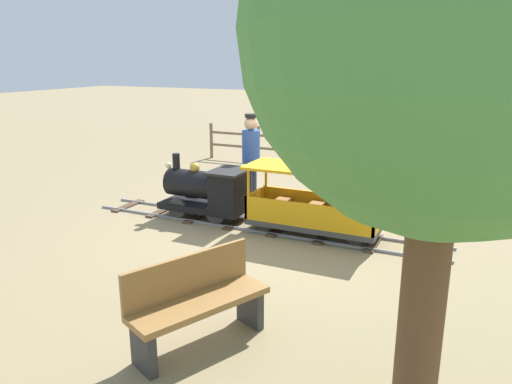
% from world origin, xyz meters
% --- Properties ---
extents(ground_plane, '(60.00, 60.00, 0.00)m').
position_xyz_m(ground_plane, '(0.00, 0.00, 0.00)').
color(ground_plane, '#8C7A56').
extents(track, '(0.73, 5.70, 0.04)m').
position_xyz_m(track, '(0.00, 0.32, 0.02)').
color(track, gray).
rests_on(track, ground_plane).
extents(locomotive, '(0.69, 1.45, 0.99)m').
position_xyz_m(locomotive, '(0.00, 1.18, 0.48)').
color(locomotive, black).
rests_on(locomotive, ground_plane).
extents(passenger_car, '(0.79, 2.00, 0.97)m').
position_xyz_m(passenger_car, '(0.00, -0.58, 0.42)').
color(passenger_car, '#3F3F3F').
rests_on(passenger_car, ground_plane).
extents(conductor_person, '(0.30, 0.30, 1.62)m').
position_xyz_m(conductor_person, '(0.85, 0.84, 0.96)').
color(conductor_person, '#282D47').
rests_on(conductor_person, ground_plane).
extents(park_bench, '(1.35, 0.91, 0.82)m').
position_xyz_m(park_bench, '(-3.13, -0.53, 0.42)').
color(park_bench, olive).
rests_on(park_bench, ground_plane).
extents(oak_tree_near, '(2.48, 2.48, 3.92)m').
position_xyz_m(oak_tree_near, '(-3.32, -2.44, 2.66)').
color(oak_tree_near, brown).
rests_on(oak_tree_near, ground_plane).
extents(fence_section, '(0.08, 6.78, 0.90)m').
position_xyz_m(fence_section, '(4.41, 0.32, 0.48)').
color(fence_section, '#756047').
rests_on(fence_section, ground_plane).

